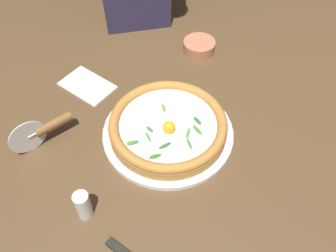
{
  "coord_description": "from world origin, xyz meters",
  "views": [
    {
      "loc": [
        -0.56,
        0.06,
        0.71
      ],
      "look_at": [
        -0.01,
        -0.04,
        0.03
      ],
      "focal_mm": 40.52,
      "sensor_mm": 36.0,
      "label": 1
    }
  ],
  "objects_px": {
    "pizza": "(168,126)",
    "folded_napkin": "(87,85)",
    "pizza_cutter": "(44,129)",
    "side_bowl": "(199,46)",
    "pepper_shaker": "(83,205)"
  },
  "relations": [
    {
      "from": "pizza",
      "to": "folded_napkin",
      "type": "bearing_deg",
      "value": 42.28
    },
    {
      "from": "pizza_cutter",
      "to": "folded_napkin",
      "type": "xyz_separation_m",
      "value": [
        0.17,
        -0.1,
        -0.04
      ]
    },
    {
      "from": "pizza",
      "to": "side_bowl",
      "type": "relative_size",
      "value": 2.99
    },
    {
      "from": "folded_napkin",
      "to": "pizza_cutter",
      "type": "bearing_deg",
      "value": 150.35
    },
    {
      "from": "pizza_cutter",
      "to": "folded_napkin",
      "type": "distance_m",
      "value": 0.2
    },
    {
      "from": "pizza",
      "to": "folded_napkin",
      "type": "distance_m",
      "value": 0.27
    },
    {
      "from": "side_bowl",
      "to": "folded_napkin",
      "type": "distance_m",
      "value": 0.34
    },
    {
      "from": "folded_napkin",
      "to": "pepper_shaker",
      "type": "height_order",
      "value": "pepper_shaker"
    },
    {
      "from": "folded_napkin",
      "to": "pepper_shaker",
      "type": "xyz_separation_m",
      "value": [
        -0.38,
        0.02,
        0.03
      ]
    },
    {
      "from": "side_bowl",
      "to": "pepper_shaker",
      "type": "bearing_deg",
      "value": 143.63
    },
    {
      "from": "pizza_cutter",
      "to": "side_bowl",
      "type": "bearing_deg",
      "value": -58.2
    },
    {
      "from": "folded_napkin",
      "to": "side_bowl",
      "type": "bearing_deg",
      "value": -74.16
    },
    {
      "from": "pizza",
      "to": "pizza_cutter",
      "type": "bearing_deg",
      "value": 83.59
    },
    {
      "from": "side_bowl",
      "to": "folded_napkin",
      "type": "xyz_separation_m",
      "value": [
        -0.09,
        0.33,
        -0.01
      ]
    },
    {
      "from": "pizza",
      "to": "side_bowl",
      "type": "height_order",
      "value": "pizza"
    }
  ]
}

